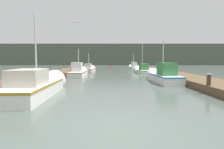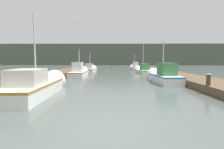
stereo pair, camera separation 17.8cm
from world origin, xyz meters
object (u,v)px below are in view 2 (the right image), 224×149
at_px(mooring_piling_3, 79,69).
at_px(mooring_piling_1, 208,84).
at_px(fishing_boat_1, 162,76).
at_px(fishing_boat_3, 142,70).
at_px(channel_buoy, 112,67).
at_px(fishing_boat_0, 38,85).
at_px(fishing_boat_4, 90,69).
at_px(fishing_boat_5, 134,67).
at_px(mooring_piling_2, 72,71).
at_px(mooring_piling_0, 82,68).
at_px(seagull_1, 76,23).
at_px(seagull_lead, 102,36).
at_px(fishing_boat_2, 80,72).

bearing_deg(mooring_piling_3, mooring_piling_1, -57.53).
bearing_deg(fishing_boat_1, mooring_piling_3, 128.10).
distance_m(fishing_boat_3, channel_buoy, 16.58).
relative_size(fishing_boat_1, channel_buoy, 6.01).
relative_size(fishing_boat_0, fishing_boat_1, 1.09).
bearing_deg(fishing_boat_4, fishing_boat_5, 32.98).
relative_size(mooring_piling_2, channel_buoy, 1.03).
height_order(fishing_boat_4, mooring_piling_0, fishing_boat_4).
relative_size(fishing_boat_3, mooring_piling_1, 4.96).
bearing_deg(seagull_1, fishing_boat_5, -137.40).
height_order(fishing_boat_4, seagull_1, seagull_1).
xyz_separation_m(fishing_boat_4, seagull_lead, (2.15, -4.08, 4.72)).
bearing_deg(fishing_boat_4, mooring_piling_3, -111.70).
height_order(fishing_boat_2, mooring_piling_3, fishing_boat_2).
bearing_deg(channel_buoy, fishing_boat_5, -61.55).
relative_size(fishing_boat_2, mooring_piling_3, 5.53).
height_order(fishing_boat_5, seagull_lead, seagull_lead).
bearing_deg(mooring_piling_3, seagull_1, -79.56).
bearing_deg(seagull_lead, fishing_boat_1, 114.81).
xyz_separation_m(fishing_boat_0, mooring_piling_1, (9.09, 0.14, 0.07)).
bearing_deg(fishing_boat_4, seagull_lead, -60.01).
distance_m(channel_buoy, seagull_lead, 17.32).
bearing_deg(seagull_1, mooring_piling_2, -100.46).
height_order(fishing_boat_2, fishing_boat_5, fishing_boat_2).
relative_size(fishing_boat_1, fishing_boat_2, 1.04).
bearing_deg(mooring_piling_2, mooring_piling_3, 88.93).
height_order(fishing_boat_4, mooring_piling_2, fishing_boat_4).
distance_m(mooring_piling_1, seagull_1, 10.39).
xyz_separation_m(fishing_boat_4, mooring_piling_2, (-1.30, -6.64, 0.16)).
xyz_separation_m(fishing_boat_3, mooring_piling_3, (-9.04, 0.71, 0.13)).
relative_size(mooring_piling_1, mooring_piling_3, 1.08).
distance_m(fishing_boat_0, mooring_piling_2, 12.21).
distance_m(fishing_boat_5, channel_buoy, 9.03).
relative_size(fishing_boat_5, seagull_1, 11.08).
distance_m(fishing_boat_1, fishing_boat_4, 15.61).
xyz_separation_m(mooring_piling_2, seagull_lead, (3.45, 2.56, 4.56)).
bearing_deg(mooring_piling_1, fishing_boat_1, 101.76).
xyz_separation_m(fishing_boat_5, mooring_piling_2, (-8.92, -11.19, 0.05)).
relative_size(mooring_piling_1, seagull_lead, 1.93).
relative_size(mooring_piling_0, mooring_piling_1, 1.00).
bearing_deg(fishing_boat_1, mooring_piling_2, 141.01).
xyz_separation_m(fishing_boat_0, fishing_boat_2, (0.13, 10.46, -0.01)).
bearing_deg(fishing_boat_1, fishing_boat_3, 87.99).
distance_m(fishing_boat_0, fishing_boat_5, 24.62).
distance_m(mooring_piling_2, mooring_piling_3, 3.87).
bearing_deg(mooring_piling_1, mooring_piling_0, 119.59).
distance_m(mooring_piling_0, mooring_piling_2, 5.71).
distance_m(fishing_boat_2, mooring_piling_3, 5.68).
bearing_deg(fishing_boat_0, mooring_piling_0, 90.19).
height_order(fishing_boat_1, mooring_piling_1, fishing_boat_1).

